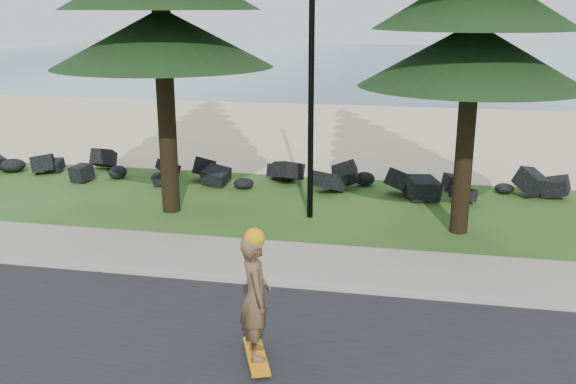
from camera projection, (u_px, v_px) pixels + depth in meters
The scene contains 8 objects.
ground at pixel (283, 267), 12.65m from camera, with size 160.00×160.00×0.00m, color #274515.
kerb at pixel (273, 283), 11.79m from camera, with size 160.00×0.20×0.10m, color #A19C91.
sidewalk at pixel (285, 261), 12.83m from camera, with size 160.00×2.00×0.08m, color gray.
beach_sand at pixel (355, 132), 26.31m from camera, with size 160.00×15.00×0.01m, color #D4B78D.
ocean at pixel (393, 62), 60.69m from camera, with size 160.00×58.00×0.01m, color #38556B.
seawall_boulders at pixel (324, 190), 17.93m from camera, with size 60.00×2.40×1.10m, color black, non-canonical shape.
lamp_post at pixel (312, 44), 14.52m from camera, with size 0.25×0.14×8.14m.
skateboarder at pixel (255, 297), 8.96m from camera, with size 0.65×1.11×2.03m.
Camera 1 is at (2.41, -11.50, 4.92)m, focal length 40.00 mm.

